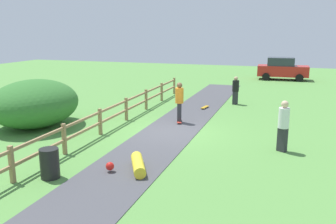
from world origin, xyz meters
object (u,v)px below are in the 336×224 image
object	(u,v)px
skateboard_loose	(205,107)
skater_fallen	(136,165)
trash_bin	(50,163)
bush_large	(35,103)
bystander_black	(236,89)
bystander_white	(283,123)
skater_riding	(179,100)
parked_car_red	(282,69)

from	to	relation	value
skateboard_loose	skater_fallen	bearing A→B (deg)	-90.22
trash_bin	bush_large	bearing A→B (deg)	131.31
skater_fallen	bystander_black	world-z (taller)	bystander_black
trash_bin	bystander_white	distance (m)	7.95
skater_fallen	bystander_white	xyz separation A→B (m)	(4.24, 3.37, 0.83)
trash_bin	skater_fallen	distance (m)	2.55
trash_bin	bystander_white	bearing A→B (deg)	35.92
bush_large	bystander_black	size ratio (longest dim) A/B	2.63
bystander_black	skater_riding	bearing A→B (deg)	-109.81
skater_fallen	skateboard_loose	xyz separation A→B (m)	(0.04, 9.54, -0.11)
trash_bin	bystander_black	world-z (taller)	bystander_black
bush_large	bystander_black	bearing A→B (deg)	44.86
trash_bin	parked_car_red	distance (m)	25.20
trash_bin	bystander_black	xyz separation A→B (m)	(3.63, 12.55, 0.44)
trash_bin	skateboard_loose	distance (m)	11.06
skater_riding	parked_car_red	distance (m)	17.60
bush_large	skater_riding	size ratio (longest dim) A/B	2.28
bystander_black	bystander_white	distance (m)	8.38
bystander_white	bystander_black	bearing A→B (deg)	109.50
skater_riding	skateboard_loose	xyz separation A→B (m)	(0.45, 3.44, -0.99)
skater_riding	parked_car_red	xyz separation A→B (m)	(4.18, 17.10, -0.12)
bystander_black	bystander_white	world-z (taller)	bystander_white
bush_large	skateboard_loose	size ratio (longest dim) A/B	5.23
skater_fallen	bystander_black	xyz separation A→B (m)	(1.45, 11.26, 0.69)
skateboard_loose	parked_car_red	distance (m)	14.18
bush_large	skater_riding	bearing A→B (deg)	23.68
bush_large	skater_riding	world-z (taller)	bush_large
trash_bin	skater_fallen	xyz separation A→B (m)	(2.18, 1.29, -0.25)
skateboard_loose	bush_large	bearing A→B (deg)	-136.63
trash_bin	skater_riding	size ratio (longest dim) A/B	0.48
skater_fallen	bystander_white	distance (m)	5.48
trash_bin	bystander_black	size ratio (longest dim) A/B	0.55
trash_bin	skater_riding	bearing A→B (deg)	76.54
skateboard_loose	skater_riding	bearing A→B (deg)	-97.49
skater_riding	bush_large	bearing A→B (deg)	-156.32
skateboard_loose	parked_car_red	size ratio (longest dim) A/B	0.19
skater_riding	skateboard_loose	size ratio (longest dim) A/B	2.30
skateboard_loose	bystander_black	world-z (taller)	bystander_black
trash_bin	bystander_white	xyz separation A→B (m)	(6.42, 4.65, 0.58)
skater_riding	bystander_black	xyz separation A→B (m)	(1.86, 5.17, -0.19)
bystander_black	trash_bin	bearing A→B (deg)	-106.12
skater_fallen	parked_car_red	world-z (taller)	parked_car_red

